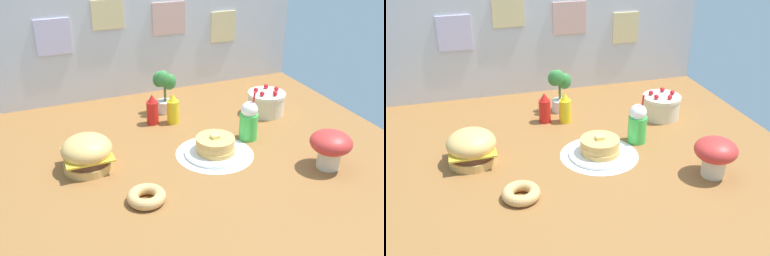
% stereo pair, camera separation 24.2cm
% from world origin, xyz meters
% --- Properties ---
extents(ground_plane, '(2.32, 2.01, 0.02)m').
position_xyz_m(ground_plane, '(0.00, 0.00, -0.01)').
color(ground_plane, brown).
extents(back_wall, '(2.32, 0.04, 0.83)m').
position_xyz_m(back_wall, '(-0.00, 1.00, 0.42)').
color(back_wall, silver).
rests_on(back_wall, ground_plane).
extents(doily_mat, '(0.42, 0.42, 0.00)m').
position_xyz_m(doily_mat, '(0.09, -0.02, 0.00)').
color(doily_mat, white).
rests_on(doily_mat, ground_plane).
extents(burger, '(0.26, 0.26, 0.18)m').
position_xyz_m(burger, '(-0.57, 0.10, 0.09)').
color(burger, '#DBA859').
rests_on(burger, ground_plane).
extents(pancake_stack, '(0.33, 0.33, 0.11)m').
position_xyz_m(pancake_stack, '(0.09, -0.02, 0.04)').
color(pancake_stack, white).
rests_on(pancake_stack, doily_mat).
extents(layer_cake, '(0.24, 0.24, 0.18)m').
position_xyz_m(layer_cake, '(0.62, 0.34, 0.07)').
color(layer_cake, beige).
rests_on(layer_cake, ground_plane).
extents(ketchup_bottle, '(0.07, 0.07, 0.19)m').
position_xyz_m(ketchup_bottle, '(-0.10, 0.48, 0.09)').
color(ketchup_bottle, red).
rests_on(ketchup_bottle, ground_plane).
extents(mustard_bottle, '(0.07, 0.07, 0.19)m').
position_xyz_m(mustard_bottle, '(0.02, 0.44, 0.09)').
color(mustard_bottle, yellow).
rests_on(mustard_bottle, ground_plane).
extents(cream_soda_cup, '(0.11, 0.11, 0.29)m').
position_xyz_m(cream_soda_cup, '(0.35, 0.08, 0.11)').
color(cream_soda_cup, green).
rests_on(cream_soda_cup, ground_plane).
extents(donut_pink_glaze, '(0.18, 0.18, 0.05)m').
position_xyz_m(donut_pink_glaze, '(-0.38, -0.29, 0.03)').
color(donut_pink_glaze, tan).
rests_on(donut_pink_glaze, ground_plane).
extents(potted_plant, '(0.14, 0.11, 0.29)m').
position_xyz_m(potted_plant, '(0.03, 0.61, 0.16)').
color(potted_plant, white).
rests_on(potted_plant, ground_plane).
extents(mushroom_stool, '(0.21, 0.21, 0.20)m').
position_xyz_m(mushroom_stool, '(0.57, -0.36, 0.13)').
color(mushroom_stool, beige).
rests_on(mushroom_stool, ground_plane).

